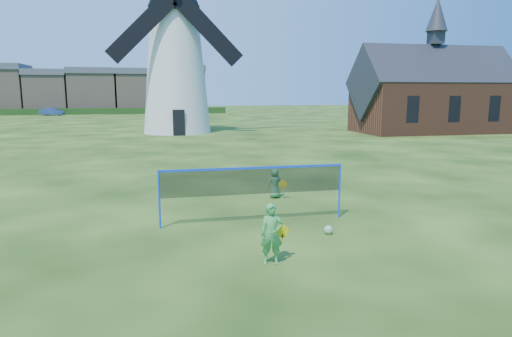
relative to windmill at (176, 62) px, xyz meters
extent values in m
plane|color=black|center=(0.70, -29.08, -6.13)|extent=(220.00, 220.00, 0.00)
ellipsoid|color=black|center=(0.00, 0.02, 4.54)|extent=(4.19, 4.19, 3.14)
cylinder|color=black|center=(0.00, 0.02, 4.54)|extent=(4.34, 4.34, 0.17)
cube|color=black|center=(0.00, -2.84, -5.06)|extent=(0.97, 0.12, 2.13)
cube|color=black|center=(0.00, -2.25, -1.28)|extent=(0.68, 0.12, 0.87)
cube|color=black|center=(0.00, -1.78, 1.82)|extent=(0.58, 0.12, 0.78)
cylinder|color=black|center=(0.00, 2.45, 5.41)|extent=(2.13, 0.12, 2.13)
cylinder|color=black|center=(0.00, 1.96, 5.41)|extent=(0.14, 1.75, 0.14)
cube|color=black|center=(-2.70, -2.26, 2.47)|extent=(5.80, 0.10, 5.72)
cube|color=black|center=(2.64, -2.26, 2.41)|extent=(5.72, 0.10, 5.80)
cube|color=brown|center=(22.22, -4.20, -3.96)|extent=(13.02, 6.51, 4.34)
cube|color=#2D3035|center=(22.22, -4.20, -1.79)|extent=(13.68, 6.63, 6.63)
cube|color=#2D3035|center=(22.22, -4.20, 2.07)|extent=(1.09, 1.09, 1.09)
cone|color=#2D3035|center=(22.22, -4.20, 4.02)|extent=(1.85, 1.85, 2.82)
cube|color=black|center=(18.42, -7.40, -3.96)|extent=(1.09, 0.11, 2.17)
cube|color=black|center=(22.22, -7.40, -3.96)|extent=(1.09, 0.11, 2.17)
cube|color=black|center=(26.02, -7.40, -3.96)|extent=(1.09, 0.11, 2.17)
cylinder|color=blue|center=(-1.68, -28.59, -5.36)|extent=(0.05, 0.05, 1.55)
cylinder|color=blue|center=(3.32, -28.59, -5.36)|extent=(0.05, 0.05, 1.55)
cube|color=black|center=(0.82, -28.59, -4.98)|extent=(5.00, 0.02, 0.70)
cube|color=blue|center=(0.82, -28.59, -4.61)|extent=(5.00, 0.02, 0.06)
imported|color=green|center=(0.58, -31.59, -5.49)|extent=(0.51, 0.38, 1.28)
cylinder|color=yellow|center=(0.86, -31.41, -5.51)|extent=(0.28, 0.02, 0.28)
cube|color=yellow|center=(0.86, -31.41, -5.68)|extent=(0.03, 0.02, 0.20)
imported|color=#3F8242|center=(2.14, -25.89, -5.63)|extent=(0.54, 0.41, 0.99)
cylinder|color=yellow|center=(2.36, -26.11, -5.62)|extent=(0.28, 0.02, 0.28)
cube|color=yellow|center=(2.36, -26.11, -5.79)|extent=(0.03, 0.02, 0.20)
sphere|color=green|center=(2.46, -29.99, -6.02)|extent=(0.22, 0.22, 0.22)
cube|color=#9C8168|center=(-26.56, 42.92, -2.56)|extent=(6.71, 8.00, 7.13)
cube|color=#4C4C54|center=(-26.56, 42.92, 1.50)|extent=(7.01, 8.40, 1.00)
cube|color=#9C8168|center=(-19.69, 42.92, -2.98)|extent=(6.44, 8.00, 6.31)
cube|color=#4C4C54|center=(-19.69, 42.92, 0.67)|extent=(6.74, 8.40, 1.00)
cube|color=#9C8168|center=(-12.40, 42.92, -2.82)|extent=(7.53, 8.00, 6.62)
cube|color=#4C4C54|center=(-12.40, 42.92, 0.99)|extent=(7.83, 8.40, 1.00)
cube|color=#9C8168|center=(-4.54, 42.92, -2.83)|extent=(7.59, 8.00, 6.60)
cube|color=#4C4C54|center=(-4.54, 42.92, 0.97)|extent=(7.89, 8.40, 1.00)
cube|color=#9C8168|center=(3.04, 42.92, -2.54)|extent=(6.98, 8.00, 7.18)
cube|color=#4C4C54|center=(3.04, 42.92, 1.55)|extent=(7.28, 8.40, 1.00)
cube|color=#193814|center=(-21.30, 36.92, -5.63)|extent=(62.00, 0.80, 1.00)
imported|color=navy|center=(-17.73, 34.60, -5.55)|extent=(3.72, 2.03, 1.16)
camera|label=1|loc=(-1.62, -40.20, -2.60)|focal=31.40mm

